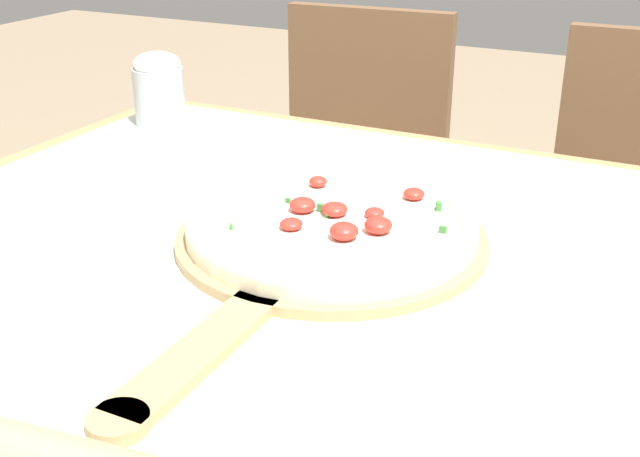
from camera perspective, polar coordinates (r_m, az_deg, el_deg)
The scene contains 7 objects.
dining_table at distance 0.92m, azimuth -0.77°, elevation -9.29°, with size 1.17×1.05×0.77m.
towel_cloth at distance 0.87m, azimuth -0.81°, elevation -3.03°, with size 1.09×0.97×0.00m.
pizza_peel at distance 0.90m, azimuth 0.13°, elevation -1.29°, with size 0.36×0.58×0.01m.
pizza at distance 0.91m, azimuth 0.86°, elevation 0.41°, with size 0.33×0.33×0.04m.
chair_left at distance 1.82m, azimuth 2.34°, elevation 3.26°, with size 0.42×0.42×0.89m.
chair_right at distance 1.69m, azimuth 21.70°, elevation -0.29°, with size 0.41×0.41×0.89m.
flour_cup at distance 1.38m, azimuth -11.39°, elevation 9.75°, with size 0.08×0.08×0.12m.
Camera 1 is at (0.35, -0.68, 1.17)m, focal length 45.00 mm.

